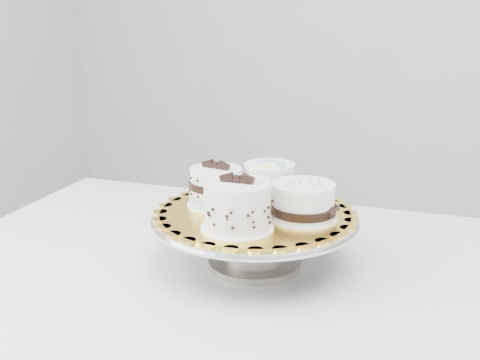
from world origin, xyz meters
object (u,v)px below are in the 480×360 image
at_px(cake_swirl, 237,207).
at_px(cake_ribbon, 304,202).
at_px(cake_stand, 255,231).
at_px(cake_board, 255,213).
at_px(cake_dots, 269,181).
at_px(cake_banded, 216,188).
at_px(table, 260,314).

distance_m(cake_swirl, cake_ribbon, 0.12).
distance_m(cake_stand, cake_board, 0.03).
bearing_deg(cake_dots, cake_banded, -127.35).
relative_size(cake_board, cake_swirl, 2.76).
xyz_separation_m(cake_dots, cake_ribbon, (0.09, -0.06, -0.01)).
bearing_deg(cake_swirl, cake_ribbon, 42.92).
bearing_deg(cake_ribbon, table, -159.78).
bearing_deg(cake_banded, cake_swirl, -42.15).
relative_size(cake_stand, cake_ribbon, 2.93).
bearing_deg(cake_swirl, cake_board, 88.12).
xyz_separation_m(table, cake_banded, (-0.09, 0.02, 0.21)).
bearing_deg(cake_dots, cake_ribbon, -26.35).
height_order(table, cake_banded, cake_banded).
xyz_separation_m(cake_swirl, cake_dots, (-0.02, 0.15, -0.00)).
height_order(table, cake_swirl, cake_swirl).
bearing_deg(cake_banded, cake_ribbon, 4.86).
relative_size(table, cake_dots, 11.54).
distance_m(cake_banded, cake_ribbon, 0.16).
relative_size(cake_board, cake_ribbon, 2.69).
height_order(table, cake_ribbon, cake_ribbon).
xyz_separation_m(cake_board, cake_dots, (-0.01, 0.07, 0.04)).
relative_size(table, cake_ribbon, 10.85).
xyz_separation_m(cake_board, cake_banded, (-0.08, 0.00, 0.03)).
relative_size(cake_stand, cake_swirl, 3.01).
distance_m(table, cake_stand, 0.15).
relative_size(cake_swirl, cake_ribbon, 0.97).
bearing_deg(cake_banded, cake_dots, 47.04).
distance_m(table, cake_swirl, 0.22).
bearing_deg(table, cake_banded, 161.19).
distance_m(cake_swirl, cake_dots, 0.15).
bearing_deg(cake_stand, cake_banded, 176.72).
xyz_separation_m(cake_stand, cake_banded, (-0.08, 0.00, 0.06)).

